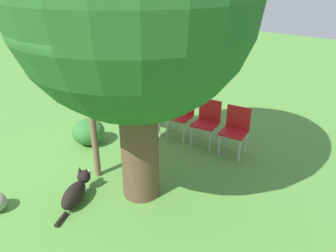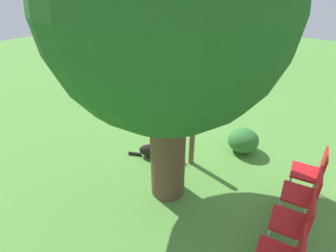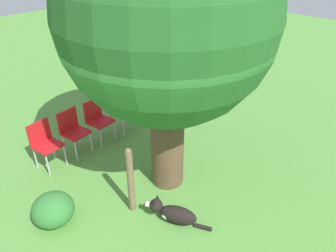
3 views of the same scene
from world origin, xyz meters
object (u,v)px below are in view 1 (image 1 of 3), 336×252
(red_chair_2, at_px, (207,119))
(red_chair_1, at_px, (181,112))
(red_chair_3, at_px, (236,127))
(dog, at_px, (76,191))
(red_chair_0, at_px, (158,106))
(fence_post, at_px, (95,144))

(red_chair_2, bearing_deg, red_chair_1, -95.78)
(red_chair_2, relative_size, red_chair_3, 1.00)
(dog, xyz_separation_m, red_chair_3, (-2.65, 1.17, 0.36))
(red_chair_0, height_order, red_chair_1, same)
(red_chair_0, distance_m, red_chair_2, 1.17)
(red_chair_0, relative_size, red_chair_2, 1.00)
(dog, xyz_separation_m, red_chair_2, (-2.64, 0.59, 0.36))
(dog, relative_size, red_chair_2, 1.09)
(red_chair_1, bearing_deg, red_chair_0, -95.78)
(dog, xyz_separation_m, red_chair_0, (-2.61, -0.58, 0.36))
(dog, height_order, red_chair_2, red_chair_2)
(fence_post, bearing_deg, dog, 21.95)
(fence_post, distance_m, red_chair_3, 2.48)
(red_chair_1, bearing_deg, red_chair_3, 84.22)
(red_chair_2, bearing_deg, red_chair_0, -95.78)
(dog, xyz_separation_m, red_chair_1, (-2.62, 0.01, 0.36))
(red_chair_3, bearing_deg, dog, -31.10)
(fence_post, height_order, red_chair_0, fence_post)
(dog, relative_size, fence_post, 0.83)
(red_chair_0, bearing_deg, fence_post, 2.06)
(fence_post, distance_m, red_chair_1, 2.01)
(fence_post, xyz_separation_m, red_chair_2, (-2.01, 0.85, -0.07))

